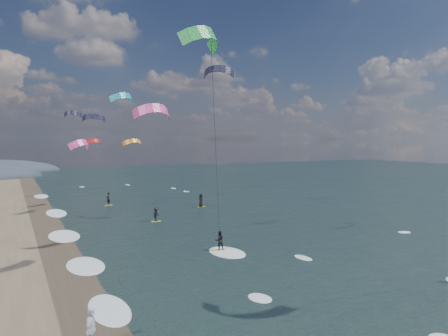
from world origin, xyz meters
name	(u,v)px	position (x,y,z in m)	size (l,w,h in m)	color
ground	(342,314)	(0.00, 0.00, 0.00)	(260.00, 260.00, 0.00)	black
wet_sand_strip	(77,290)	(-12.00, 10.00, 0.00)	(3.00, 240.00, 0.00)	#382D23
kitesurfer_near_b	(216,115)	(-2.43, 10.39, 10.88)	(6.97, 8.91, 16.81)	yellow
far_kitesurfers	(162,205)	(1.78, 35.27, 0.86)	(12.08, 15.39, 1.82)	yellow
bg_kite_field	(112,122)	(-1.19, 50.50, 11.76)	(15.90, 69.88, 9.60)	black
shoreline_surf	(85,267)	(-10.80, 14.75, 0.00)	(2.40, 79.40, 0.11)	white
beach_walker	(91,330)	(-12.50, 1.65, 0.95)	(1.12, 0.47, 1.91)	white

